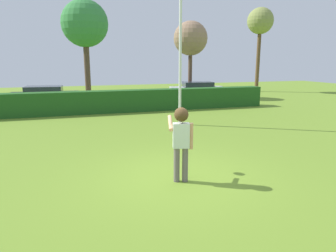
% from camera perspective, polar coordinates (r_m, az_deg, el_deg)
% --- Properties ---
extents(ground_plane, '(60.00, 60.00, 0.00)m').
position_cam_1_polar(ground_plane, '(7.68, 1.77, -9.52)').
color(ground_plane, olive).
extents(person, '(0.55, 0.80, 1.79)m').
position_cam_1_polar(person, '(7.11, 2.45, -1.72)').
color(person, '#6A605F').
rests_on(person, ground).
extents(frisbee, '(0.23, 0.23, 0.09)m').
position_cam_1_polar(frisbee, '(7.86, 3.94, -0.32)').
color(frisbee, white).
extents(lamppost, '(0.24, 0.24, 6.91)m').
position_cam_1_polar(lamppost, '(13.62, 2.32, 16.05)').
color(lamppost, silver).
rests_on(lamppost, ground).
extents(hedge_row, '(18.08, 0.90, 1.22)m').
position_cam_1_polar(hedge_row, '(17.38, -9.69, 4.55)').
color(hedge_row, '#20531C').
rests_on(hedge_row, ground).
extents(parked_car_black, '(4.31, 2.04, 1.25)m').
position_cam_1_polar(parked_car_black, '(21.21, -22.03, 5.39)').
color(parked_car_black, black).
rests_on(parked_car_black, ground).
extents(parked_car_silver, '(4.43, 2.38, 1.25)m').
position_cam_1_polar(parked_car_silver, '(23.87, 5.54, 6.85)').
color(parked_car_silver, '#B7B7BC').
rests_on(parked_car_silver, ground).
extents(bare_elm_tree, '(2.59, 2.59, 5.81)m').
position_cam_1_polar(bare_elm_tree, '(24.36, 4.22, 15.86)').
color(bare_elm_tree, brown).
rests_on(bare_elm_tree, ground).
extents(oak_tree, '(3.32, 3.32, 7.09)m').
position_cam_1_polar(oak_tree, '(23.74, -15.22, 17.80)').
color(oak_tree, brown).
rests_on(oak_tree, ground).
extents(willow_tree, '(2.35, 2.35, 7.53)m').
position_cam_1_polar(willow_tree, '(30.33, 16.80, 17.93)').
color(willow_tree, brown).
rests_on(willow_tree, ground).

